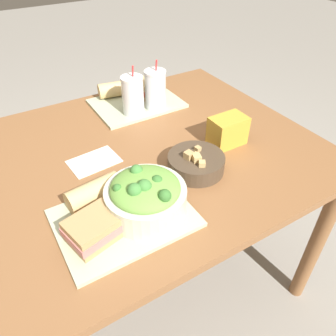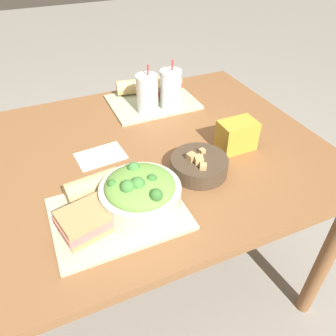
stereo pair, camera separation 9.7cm
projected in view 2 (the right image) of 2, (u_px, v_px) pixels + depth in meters
ground_plane at (144, 276)px, 1.62m from camera, size 12.00×12.00×0.00m
dining_table at (136, 172)px, 1.21m from camera, size 1.34×1.00×0.76m
tray_near at (119, 214)px, 0.91m from camera, size 0.36×0.27×0.01m
tray_far at (152, 102)px, 1.43m from camera, size 0.36×0.27×0.01m
salad_bowl at (140, 193)px, 0.88m from camera, size 0.22×0.22×0.12m
soup_bowl at (199, 165)px, 1.04m from camera, size 0.18×0.18×0.08m
sandwich_near at (90, 219)px, 0.84m from camera, size 0.18×0.14×0.06m
baguette_near at (94, 185)px, 0.94m from camera, size 0.16×0.08×0.06m
sandwich_far at (164, 87)px, 1.46m from camera, size 0.17×0.13×0.06m
baguette_far at (134, 87)px, 1.46m from camera, size 0.16×0.09×0.06m
drink_cup_dark at (147, 95)px, 1.31m from camera, size 0.09×0.09×0.20m
drink_cup_red at (171, 90)px, 1.34m from camera, size 0.09×0.09×0.20m
chip_bag at (237, 135)px, 1.14m from camera, size 0.13×0.09×0.10m
napkin_folded at (101, 156)px, 1.13m from camera, size 0.17×0.13×0.00m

